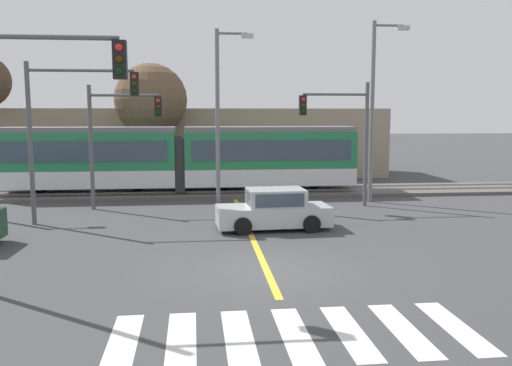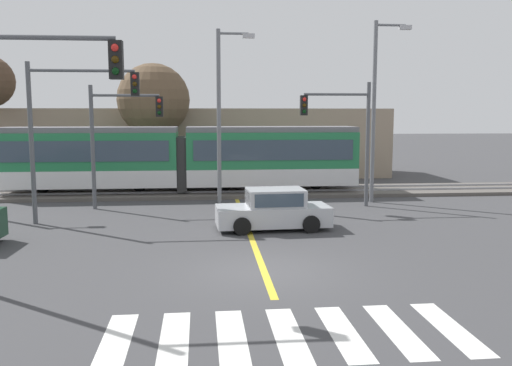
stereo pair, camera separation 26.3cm
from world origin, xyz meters
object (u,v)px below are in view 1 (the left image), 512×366
sedan_crossing (274,211)px  traffic_light_far_left (116,128)px  bare_tree_west (151,100)px  street_lamp_east (375,102)px  traffic_light_mid_left (67,116)px  traffic_light_near_left (21,113)px  light_rail_tram (180,156)px  traffic_light_far_right (343,127)px  street_lamp_centre (221,107)px

sedan_crossing → traffic_light_far_left: bearing=141.7°
traffic_light_far_left → bare_tree_west: size_ratio=0.76×
sedan_crossing → street_lamp_east: (5.72, 5.77, 4.15)m
street_lamp_east → traffic_light_mid_left: bearing=-163.8°
traffic_light_far_left → traffic_light_mid_left: size_ratio=0.89×
traffic_light_near_left → traffic_light_mid_left: (-0.87, 8.28, -0.09)m
traffic_light_far_left → street_lamp_east: (12.13, 0.72, 1.20)m
sedan_crossing → street_lamp_east: 9.12m
light_rail_tram → sedan_crossing: (3.72, -9.14, -1.35)m
traffic_light_near_left → traffic_light_mid_left: traffic_light_near_left is taller
bare_tree_west → traffic_light_near_left: bearing=-93.7°
traffic_light_far_left → traffic_light_near_left: bearing=-92.4°
street_lamp_east → traffic_light_far_left: bearing=-176.6°
traffic_light_far_left → street_lamp_east: bearing=3.4°
sedan_crossing → traffic_light_far_right: size_ratio=0.75×
traffic_light_far_right → bare_tree_west: bare_tree_west is taller
sedan_crossing → traffic_light_mid_left: bearing=166.5°
sedan_crossing → bare_tree_west: 15.46m
traffic_light_far_left → traffic_light_mid_left: (-1.36, -3.20, 0.56)m
traffic_light_mid_left → bare_tree_west: bare_tree_west is taller
sedan_crossing → street_lamp_centre: 7.37m
light_rail_tram → street_lamp_east: 10.41m
traffic_light_far_left → traffic_light_far_right: (10.27, -0.42, 0.06)m
traffic_light_mid_left → bare_tree_west: (2.19, 11.87, 0.91)m
sedan_crossing → traffic_light_far_left: size_ratio=0.77×
traffic_light_far_left → traffic_light_mid_left: 3.52m
traffic_light_far_left → street_lamp_east: 12.21m
traffic_light_near_left → traffic_light_far_right: 15.45m
traffic_light_near_left → bare_tree_west: size_ratio=0.91×
sedan_crossing → traffic_light_mid_left: traffic_light_mid_left is taller
light_rail_tram → traffic_light_mid_left: (-4.05, -7.29, 2.16)m
traffic_light_near_left → street_lamp_east: (12.62, 12.20, 0.55)m
street_lamp_east → light_rail_tram: bearing=160.3°
traffic_light_mid_left → street_lamp_centre: street_lamp_centre is taller
street_lamp_centre → light_rail_tram: bearing=122.9°
traffic_light_far_right → sedan_crossing: bearing=-129.8°
street_lamp_centre → bare_tree_west: (-3.89, 7.72, 0.50)m
light_rail_tram → traffic_light_mid_left: bearing=-119.0°
light_rail_tram → sedan_crossing: bearing=-67.9°
light_rail_tram → sedan_crossing: light_rail_tram is taller
traffic_light_far_left → light_rail_tram: bearing=56.7°
street_lamp_east → sedan_crossing: bearing=-134.7°
street_lamp_east → bare_tree_west: 13.82m
traffic_light_mid_left → street_lamp_east: size_ratio=0.72×
street_lamp_centre → traffic_light_far_right: bearing=-13.8°
sedan_crossing → traffic_light_mid_left: (-7.77, 1.86, 3.51)m
sedan_crossing → bare_tree_west: (-5.58, 13.73, 4.41)m
traffic_light_mid_left → traffic_light_near_left: bearing=-84.0°
traffic_light_far_right → street_lamp_centre: 5.79m
traffic_light_far_right → street_lamp_centre: (-5.55, 1.37, 0.91)m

